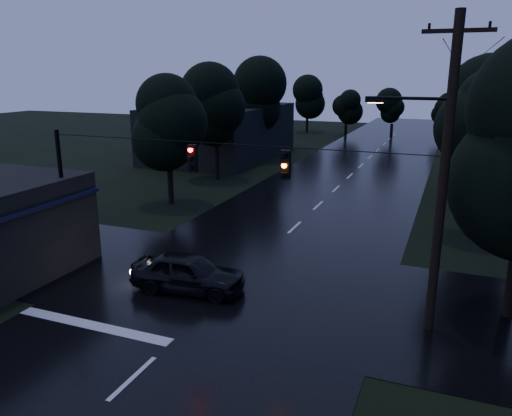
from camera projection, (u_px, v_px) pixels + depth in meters
The scene contains 14 objects.
main_road at pixel (336, 189), 36.30m from camera, with size 12.00×120.00×0.02m, color black.
cross_street at pixel (235, 283), 20.18m from camera, with size 60.00×9.00×0.02m, color black.
building_far_left at pixel (221, 132), 49.61m from camera, with size 10.00×16.00×5.00m, color black.
utility_pole_main at pixel (441, 174), 15.25m from camera, with size 3.50×0.30×10.00m.
utility_pole_far at pixel (465, 146), 30.52m from camera, with size 2.00×0.30×7.50m.
anchor_pole_left at pixel (64, 200), 21.18m from camera, with size 0.18×0.18×6.00m, color black.
span_signals at pixel (236, 160), 17.69m from camera, with size 15.00×0.37×1.12m.
tree_left_a at pixel (168, 122), 30.97m from camera, with size 3.92×3.92×8.26m.
tree_left_b at pixel (216, 107), 38.25m from camera, with size 4.20×4.20×8.85m.
tree_left_c at pixel (257, 96), 47.32m from camera, with size 4.48×4.48×9.44m.
tree_right_a at pixel (485, 128), 24.43m from camera, with size 4.20×4.20×8.85m.
tree_right_b at pixel (491, 109), 31.28m from camera, with size 4.48×4.48×9.44m.
tree_right_c at pixel (493, 96), 39.92m from camera, with size 4.76×4.76×10.03m.
car at pixel (188, 272), 19.33m from camera, with size 1.79×4.44×1.51m, color black.
Camera 1 is at (7.71, -5.01, 8.28)m, focal length 35.00 mm.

